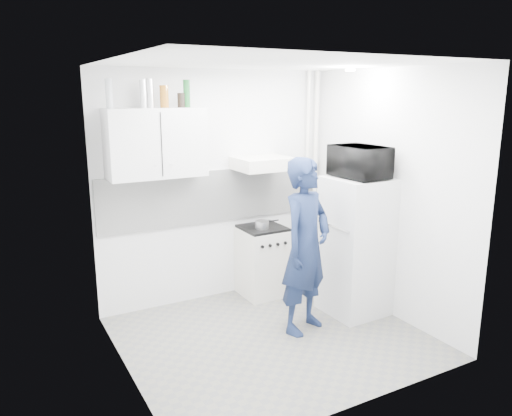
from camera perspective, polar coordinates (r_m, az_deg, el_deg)
floor at (r=5.07m, az=1.88°, el=-14.56°), size 2.80×2.80×0.00m
ceiling at (r=4.50m, az=2.14°, el=16.23°), size 2.80×2.80×0.00m
wall_back at (r=5.70m, az=-4.46°, el=2.41°), size 2.80×0.00×2.80m
wall_left at (r=4.10m, az=-15.08°, el=-2.28°), size 0.00×2.60×2.60m
wall_right at (r=5.45m, az=14.75°, el=1.52°), size 0.00×2.60×2.60m
person at (r=4.94m, az=5.72°, el=-4.36°), size 0.75×0.63×1.75m
stove at (r=5.92m, az=0.75°, el=-6.17°), size 0.50×0.50×0.80m
fridge at (r=5.47m, az=11.36°, el=-4.30°), size 0.63×0.63×1.49m
stove_top at (r=5.79m, az=0.77°, el=-2.29°), size 0.48×0.48×0.03m
saucepan at (r=5.71m, az=0.69°, el=-1.90°), size 0.16×0.16×0.09m
microwave at (r=5.27m, az=11.81°, el=5.18°), size 0.61×0.42×0.33m
bottle_a at (r=5.05m, az=-16.45°, el=12.44°), size 0.07×0.07×0.28m
bottle_c at (r=5.14m, az=-12.79°, el=12.60°), size 0.07×0.07×0.27m
bottle_d at (r=5.16m, az=-12.01°, el=12.69°), size 0.06×0.06×0.28m
canister_a at (r=5.20m, az=-10.45°, el=12.42°), size 0.09×0.09×0.22m
canister_b at (r=5.26m, az=-8.55°, el=12.09°), size 0.08×0.08×0.15m
bottle_e at (r=5.28m, az=-7.93°, el=12.82°), size 0.07×0.07×0.28m
upper_cabinet at (r=5.19m, az=-11.36°, el=7.28°), size 1.00×0.35×0.70m
range_hood at (r=5.64m, az=0.74°, el=5.11°), size 0.60×0.50×0.14m
backsplash at (r=5.70m, az=-4.38°, el=1.40°), size 2.74×0.03×0.60m
pipe_a at (r=6.27m, az=6.74°, el=3.35°), size 0.05×0.05×2.60m
pipe_b at (r=6.20m, az=5.83°, el=3.27°), size 0.04×0.04×2.60m
ceiling_spot_fixture at (r=5.23m, az=10.73°, el=15.25°), size 0.10×0.10×0.02m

